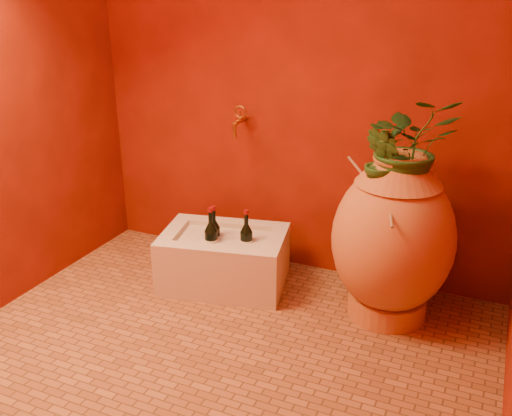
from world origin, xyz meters
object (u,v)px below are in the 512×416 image
at_px(stone_basin, 224,260).
at_px(wall_tap, 239,120).
at_px(amphora, 393,238).
at_px(wine_bottle_a, 246,242).
at_px(wine_bottle_b, 211,241).
at_px(wine_bottle_c, 214,237).

bearing_deg(stone_basin, wall_tap, 99.01).
height_order(amphora, wine_bottle_a, amphora).
relative_size(wine_bottle_b, wine_bottle_c, 1.06).
bearing_deg(stone_basin, wine_bottle_c, 176.13).
xyz_separation_m(wine_bottle_c, wall_tap, (0.01, 0.32, 0.61)).
height_order(stone_basin, wine_bottle_a, wine_bottle_a).
relative_size(amphora, wine_bottle_a, 2.95).
xyz_separation_m(wine_bottle_b, wine_bottle_c, (-0.02, 0.07, -0.01)).
height_order(wine_bottle_b, wine_bottle_c, wine_bottle_b).
relative_size(stone_basin, wine_bottle_a, 2.60).
relative_size(wine_bottle_b, wall_tap, 1.78).
xyz_separation_m(wine_bottle_a, wine_bottle_c, (-0.19, -0.02, -0.00)).
bearing_deg(wall_tap, wine_bottle_c, -92.13).
bearing_deg(wall_tap, wine_bottle_a, -58.67).
xyz_separation_m(wine_bottle_a, wine_bottle_b, (-0.18, -0.08, 0.01)).
bearing_deg(stone_basin, wine_bottle_a, 8.75).
relative_size(wine_bottle_a, wine_bottle_c, 1.01).
xyz_separation_m(wine_bottle_a, wall_tap, (-0.18, 0.30, 0.61)).
relative_size(wine_bottle_c, wall_tap, 1.68).
bearing_deg(wall_tap, amphora, -14.97).
distance_m(wine_bottle_c, wall_tap, 0.69).
xyz_separation_m(amphora, wine_bottle_b, (-0.97, -0.12, -0.15)).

